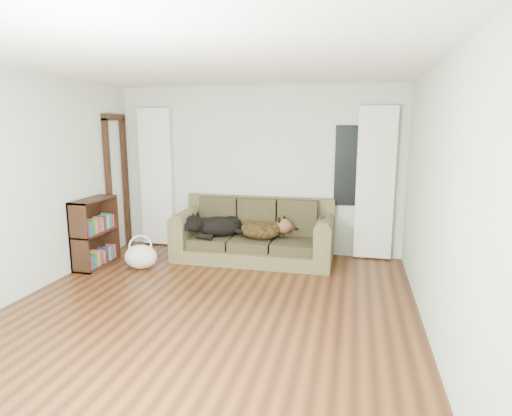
% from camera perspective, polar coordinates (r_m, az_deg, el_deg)
% --- Properties ---
extents(floor, '(5.00, 5.00, 0.00)m').
position_cam_1_polar(floor, '(4.77, -6.76, -13.84)').
color(floor, '#331B0E').
rests_on(floor, ground).
extents(ceiling, '(5.00, 5.00, 0.00)m').
position_cam_1_polar(ceiling, '(4.38, -7.56, 18.84)').
color(ceiling, white).
rests_on(ceiling, ground).
extents(wall_back, '(4.50, 0.04, 2.60)m').
position_cam_1_polar(wall_back, '(6.77, 0.19, 5.06)').
color(wall_back, '#B6BEB3').
rests_on(wall_back, ground).
extents(wall_left, '(0.04, 5.00, 2.60)m').
position_cam_1_polar(wall_left, '(5.58, -29.42, 2.40)').
color(wall_left, '#B6BEB3').
rests_on(wall_left, ground).
extents(wall_right, '(0.04, 5.00, 2.60)m').
position_cam_1_polar(wall_right, '(4.19, 23.15, 0.55)').
color(wall_right, '#B6BEB3').
rests_on(wall_right, ground).
extents(curtain_left, '(0.55, 0.08, 2.25)m').
position_cam_1_polar(curtain_left, '(7.28, -13.14, 4.00)').
color(curtain_left, white).
rests_on(curtain_left, ground).
extents(curtain_right, '(0.55, 0.08, 2.25)m').
position_cam_1_polar(curtain_right, '(6.54, 15.60, 3.13)').
color(curtain_right, white).
rests_on(curtain_right, ground).
extents(window_pane, '(0.50, 0.03, 1.20)m').
position_cam_1_polar(window_pane, '(6.56, 12.63, 5.48)').
color(window_pane, black).
rests_on(window_pane, wall_back).
extents(door_casing, '(0.07, 0.60, 2.10)m').
position_cam_1_polar(door_casing, '(7.21, -17.97, 2.88)').
color(door_casing, black).
rests_on(door_casing, ground).
extents(sofa, '(2.34, 1.01, 0.96)m').
position_cam_1_polar(sofa, '(6.40, -0.36, -3.02)').
color(sofa, '#413B23').
rests_on(sofa, floor).
extents(dog_black_lab, '(0.79, 0.62, 0.30)m').
position_cam_1_polar(dog_black_lab, '(6.50, -5.32, -2.57)').
color(dog_black_lab, black).
rests_on(dog_black_lab, sofa).
extents(dog_shepherd, '(0.69, 0.53, 0.28)m').
position_cam_1_polar(dog_shepherd, '(6.31, 0.95, -2.85)').
color(dog_shepherd, black).
rests_on(dog_shepherd, sofa).
extents(tv_remote, '(0.09, 0.21, 0.02)m').
position_cam_1_polar(tv_remote, '(6.04, 8.83, -1.25)').
color(tv_remote, black).
rests_on(tv_remote, sofa).
extents(tote_bag, '(0.56, 0.50, 0.34)m').
position_cam_1_polar(tote_bag, '(6.29, -15.10, -6.38)').
color(tote_bag, silver).
rests_on(tote_bag, floor).
extents(bookshelf, '(0.39, 0.81, 0.98)m').
position_cam_1_polar(bookshelf, '(6.55, -20.66, -2.96)').
color(bookshelf, black).
rests_on(bookshelf, floor).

